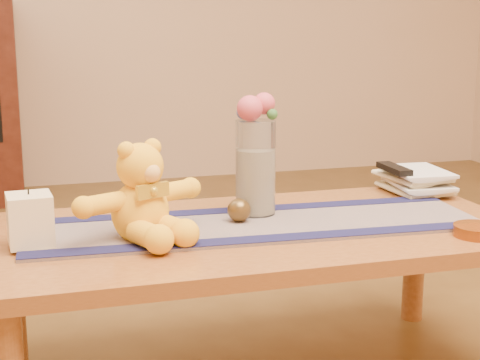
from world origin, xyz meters
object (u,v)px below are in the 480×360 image
object	(u,v)px
teddy_bear	(140,192)
pillar_candle	(30,220)
book_bottom	(392,191)
amber_dish	(478,231)
bronze_ball	(239,210)
glass_vase	(256,168)
tv_remote	(394,169)

from	to	relation	value
teddy_bear	pillar_candle	world-z (taller)	teddy_bear
book_bottom	amber_dish	distance (m)	0.47
bronze_ball	amber_dish	xyz separation A→B (m)	(0.55, -0.28, -0.03)
pillar_candle	glass_vase	bearing A→B (deg)	11.83
book_bottom	tv_remote	world-z (taller)	tv_remote
pillar_candle	amber_dish	world-z (taller)	pillar_candle
tv_remote	amber_dish	size ratio (longest dim) A/B	1.32
teddy_bear	bronze_ball	size ratio (longest dim) A/B	5.36
teddy_bear	pillar_candle	size ratio (longest dim) A/B	2.73
teddy_bear	bronze_ball	xyz separation A→B (m)	(0.27, 0.06, -0.08)
pillar_candle	tv_remote	world-z (taller)	pillar_candle
glass_vase	bronze_ball	distance (m)	0.14
teddy_bear	amber_dish	xyz separation A→B (m)	(0.82, -0.21, -0.11)
bronze_ball	amber_dish	distance (m)	0.61
pillar_candle	book_bottom	xyz separation A→B (m)	(1.09, 0.25, -0.06)
pillar_candle	tv_remote	bearing A→B (deg)	12.53
glass_vase	tv_remote	bearing A→B (deg)	13.39
teddy_bear	glass_vase	bearing A→B (deg)	-3.38
glass_vase	amber_dish	bearing A→B (deg)	-35.72
pillar_candle	tv_remote	xyz separation A→B (m)	(1.09, 0.24, 0.02)
bronze_ball	tv_remote	xyz separation A→B (m)	(0.55, 0.18, 0.05)
pillar_candle	amber_dish	bearing A→B (deg)	-11.41
book_bottom	bronze_ball	bearing A→B (deg)	-162.82
bronze_ball	teddy_bear	bearing A→B (deg)	-166.67
glass_vase	book_bottom	size ratio (longest dim) A/B	1.17
glass_vase	bronze_ball	world-z (taller)	glass_vase
bronze_ball	glass_vase	bearing A→B (deg)	45.56
teddy_bear	tv_remote	xyz separation A→B (m)	(0.83, 0.25, -0.04)
book_bottom	glass_vase	bearing A→B (deg)	-167.67
teddy_bear	book_bottom	world-z (taller)	teddy_bear
glass_vase	book_bottom	bearing A→B (deg)	14.49
tv_remote	amber_dish	distance (m)	0.47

